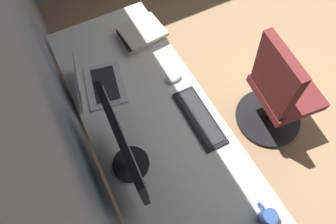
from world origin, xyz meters
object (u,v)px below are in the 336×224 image
at_px(laptop_leftmost, 95,83).
at_px(book_stack_near, 142,34).
at_px(drawer_pedestal, 130,103).
at_px(coffee_mug, 267,216).
at_px(office_chair, 277,95).
at_px(keyboard_main, 199,118).
at_px(mouse_main, 173,78).
at_px(monitor_primary, 124,147).

height_order(laptop_leftmost, book_stack_near, laptop_leftmost).
height_order(drawer_pedestal, coffee_mug, coffee_mug).
xyz_separation_m(laptop_leftmost, office_chair, (-0.49, -1.17, -0.33)).
xyz_separation_m(keyboard_main, office_chair, (-0.01, -0.71, -0.28)).
bearing_deg(office_chair, laptop_leftmost, 67.07).
xyz_separation_m(keyboard_main, book_stack_near, (0.73, 0.03, 0.03)).
bearing_deg(drawer_pedestal, office_chair, -117.64).
height_order(keyboard_main, office_chair, office_chair).
height_order(keyboard_main, book_stack_near, book_stack_near).
bearing_deg(office_chair, drawer_pedestal, 62.36).
bearing_deg(laptop_leftmost, mouse_main, -110.92).
height_order(drawer_pedestal, mouse_main, mouse_main).
xyz_separation_m(keyboard_main, mouse_main, (0.31, 0.00, 0.01)).
xyz_separation_m(laptop_leftmost, book_stack_near, (0.24, -0.43, -0.01)).
relative_size(keyboard_main, book_stack_near, 1.40).
relative_size(monitor_primary, coffee_mug, 4.46).
bearing_deg(book_stack_near, mouse_main, -176.69).
bearing_deg(mouse_main, keyboard_main, -179.46).
bearing_deg(monitor_primary, keyboard_main, -82.06).
xyz_separation_m(mouse_main, office_chair, (-0.32, -0.71, -0.29)).
bearing_deg(monitor_primary, laptop_leftmost, -0.93).
relative_size(laptop_leftmost, keyboard_main, 0.89).
distance_m(monitor_primary, office_chair, 1.29).
height_order(drawer_pedestal, office_chair, office_chair).
bearing_deg(book_stack_near, monitor_primary, 150.97).
xyz_separation_m(drawer_pedestal, laptop_leftmost, (-0.02, 0.18, 0.44)).
xyz_separation_m(keyboard_main, coffee_mug, (-0.62, 0.00, 0.04)).
xyz_separation_m(drawer_pedestal, mouse_main, (-0.19, -0.27, 0.40)).
bearing_deg(laptop_leftmost, book_stack_near, -60.90).
bearing_deg(book_stack_near, drawer_pedestal, 131.57).
relative_size(book_stack_near, office_chair, 0.31).
bearing_deg(mouse_main, coffee_mug, -179.89).
relative_size(monitor_primary, book_stack_near, 1.65).
bearing_deg(keyboard_main, coffee_mug, 179.89).
bearing_deg(keyboard_main, office_chair, -90.43).
bearing_deg(drawer_pedestal, book_stack_near, -48.43).
bearing_deg(monitor_primary, office_chair, -87.09).
relative_size(laptop_leftmost, office_chair, 0.39).
height_order(keyboard_main, coffee_mug, coffee_mug).
relative_size(drawer_pedestal, mouse_main, 6.68).
distance_m(monitor_primary, mouse_main, 0.65).
bearing_deg(keyboard_main, drawer_pedestal, 28.28).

